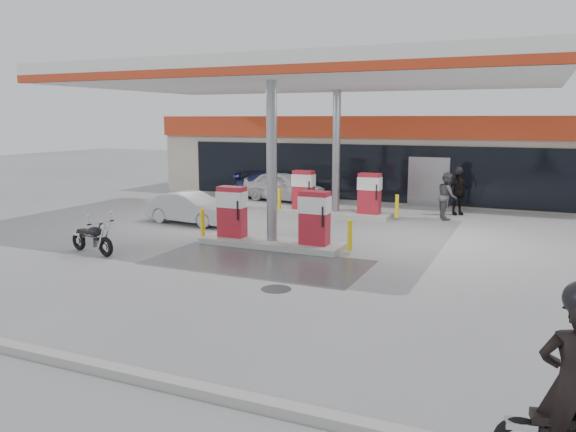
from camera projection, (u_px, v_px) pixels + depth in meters
name	position (u px, v px, depth m)	size (l,w,h in m)	color
ground	(241.00, 261.00, 15.55)	(90.00, 90.00, 0.00)	gray
wet_patch	(257.00, 262.00, 15.35)	(6.00, 3.00, 0.00)	#4C4C4F
drain_cover	(276.00, 289.00, 12.95)	(0.70, 0.70, 0.01)	#38383A
kerb	(38.00, 354.00, 9.22)	(28.00, 0.25, 0.15)	gray
store_building	(385.00, 155.00, 29.57)	(22.00, 8.22, 4.00)	beige
canopy	(309.00, 77.00, 19.15)	(16.00, 10.02, 5.51)	silver
pump_island_near	(272.00, 223.00, 17.23)	(5.14, 1.30, 1.78)	#9E9E99
pump_island_far	(336.00, 198.00, 22.64)	(5.14, 1.30, 1.78)	#9E9E99
biker_main	(573.00, 385.00, 6.11)	(0.75, 0.49, 2.06)	black
parked_motorcycle	(93.00, 239.00, 16.29)	(1.90, 0.85, 0.99)	black
sedan_white	(284.00, 186.00, 26.67)	(1.66, 4.13, 1.41)	silver
attendant	(447.00, 196.00, 21.83)	(0.89, 0.69, 1.83)	#4C4C50
hatchback_silver	(191.00, 208.00, 20.97)	(1.24, 3.56, 1.17)	#A9ACB2
parked_car_left	(276.00, 185.00, 28.05)	(1.72, 4.24, 1.23)	#171E4E
biker_walking	(458.00, 192.00, 22.81)	(1.08, 0.45, 1.84)	black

